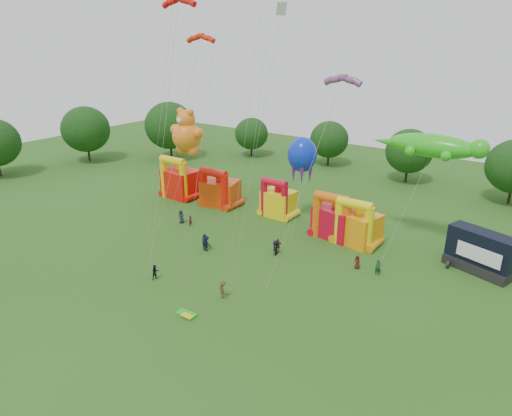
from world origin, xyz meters
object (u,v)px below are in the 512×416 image
Objects in this scene: bouncy_castle_0 at (180,181)px; spectator_4 at (278,246)px; teddy_bear_kite at (184,150)px; stage_trailer at (481,252)px; bouncy_castle_2 at (278,201)px; octopus_kite at (300,178)px; gecko_kite at (416,185)px; spectator_0 at (181,217)px.

bouncy_castle_0 is 25.87m from spectator_4.
bouncy_castle_0 is at bearing 141.06° from teddy_bear_kite.
bouncy_castle_0 is 45.28m from stage_trailer.
bouncy_castle_0 is 1.19× the size of bouncy_castle_2.
octopus_kite is (14.82, 7.08, -3.32)m from teddy_bear_kite.
spectator_0 is at bearing -160.76° from gecko_kite.
teddy_bear_kite reaches higher than stage_trailer.
stage_trailer is 39.82m from teddy_bear_kite.
gecko_kite is at bearing 3.10° from spectator_0.
teddy_bear_kite is 1.10× the size of gecko_kite.
teddy_bear_kite is (-10.97, -7.59, 7.65)m from bouncy_castle_2.
octopus_kite is at bearing 19.83° from spectator_0.
teddy_bear_kite is at bearing -166.25° from gecko_kite.
octopus_kite is (-23.71, 0.51, 4.29)m from stage_trailer.
octopus_kite is at bearing 25.53° from teddy_bear_kite.
bouncy_castle_0 is 11.29m from teddy_bear_kite.
bouncy_castle_2 is (17.70, 2.15, -0.39)m from bouncy_castle_0.
stage_trailer is 3.98× the size of spectator_0.
spectator_0 is at bearing -133.08° from bouncy_castle_2.
gecko_kite is 31.57m from spectator_0.
octopus_kite is at bearing 178.77° from stage_trailer.
spectator_4 is at bearing -155.71° from stage_trailer.
octopus_kite reaches higher than stage_trailer.
stage_trailer is at bearing -1.23° from octopus_kite.
spectator_0 is at bearing -144.04° from octopus_kite.
stage_trailer is 22.87m from spectator_4.
gecko_kite is (-8.22, 0.85, 6.14)m from stage_trailer.
spectator_0 is (-28.96, -10.11, -7.47)m from gecko_kite.
gecko_kite is 17.87m from spectator_4.
teddy_bear_kite is at bearing -154.47° from octopus_kite.
gecko_kite is at bearing -0.50° from bouncy_castle_2.
bouncy_castle_0 is at bearing -176.94° from gecko_kite.
stage_trailer is 4.07× the size of spectator_4.
spectator_0 is 1.02× the size of spectator_4.
spectator_4 is (24.46, -8.26, -1.71)m from bouncy_castle_0.
spectator_4 is (-20.81, -9.39, -1.34)m from stage_trailer.
spectator_4 is (16.37, -0.13, -0.02)m from spectator_0.
teddy_bear_kite is (-38.53, -6.57, 7.62)m from stage_trailer.
bouncy_castle_0 is 21.97m from octopus_kite.
bouncy_castle_2 is 27.58m from stage_trailer.
gecko_kite is (30.32, 7.42, -1.47)m from teddy_bear_kite.
stage_trailer is at bearing -5.90° from gecko_kite.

